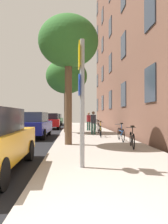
{
  "coord_description": "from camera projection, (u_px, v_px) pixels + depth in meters",
  "views": [
    {
      "loc": [
        -0.15,
        -2.46,
        1.45
      ],
      "look_at": [
        0.63,
        11.17,
        1.65
      ],
      "focal_mm": 33.97,
      "sensor_mm": 36.0,
      "label": 1
    }
  ],
  "objects": [
    {
      "name": "sidewalk",
      "position": [
        87.0,
        132.0,
        17.48
      ],
      "size": [
        4.2,
        38.0,
        0.12
      ],
      "primitive_type": "cube",
      "color": "#9E9389",
      "rests_on": "ground"
    },
    {
      "name": "pedestrian_0",
      "position": [
        93.0,
        121.0,
        14.53
      ],
      "size": [
        0.47,
        0.47,
        1.59
      ],
      "color": "#33594C",
      "rests_on": "sidewalk"
    },
    {
      "name": "sign_post",
      "position": [
        81.0,
        93.0,
        5.41
      ],
      "size": [
        0.16,
        0.6,
        3.28
      ],
      "color": "gray",
      "rests_on": "sidewalk"
    },
    {
      "name": "bicycle_2",
      "position": [
        100.0,
        130.0,
        13.07
      ],
      "size": [
        0.42,
        1.7,
        0.98
      ],
      "color": "black",
      "rests_on": "sidewalk"
    },
    {
      "name": "car_2",
      "position": [
        51.0,
        121.0,
        21.9
      ],
      "size": [
        1.86,
        4.12,
        1.62
      ],
      "color": "red",
      "rests_on": "road_asphalt"
    },
    {
      "name": "road_asphalt",
      "position": [
        18.0,
        133.0,
        17.16
      ],
      "size": [
        7.0,
        38.0,
        0.01
      ],
      "primitive_type": "cube",
      "color": "black",
      "rests_on": "ground"
    },
    {
      "name": "tree_far",
      "position": [
        67.0,
        77.0,
        16.23
      ],
      "size": [
        3.15,
        3.15,
        5.66
      ],
      "color": "#4C3823",
      "rests_on": "sidewalk"
    },
    {
      "name": "bicycle_0",
      "position": [
        132.0,
        139.0,
        8.63
      ],
      "size": [
        0.44,
        1.57,
        0.91
      ],
      "color": "black",
      "rests_on": "sidewalk"
    },
    {
      "name": "pedestrian_1",
      "position": [
        89.0,
        120.0,
        18.28
      ],
      "size": [
        0.49,
        0.49,
        1.56
      ],
      "color": "#33594C",
      "rests_on": "sidewalk"
    },
    {
      "name": "bicycle_5",
      "position": [
        95.0,
        125.0,
        19.47
      ],
      "size": [
        0.42,
        1.73,
        0.97
      ],
      "color": "black",
      "rests_on": "sidewalk"
    },
    {
      "name": "car_3",
      "position": [
        55.0,
        119.0,
        30.2
      ],
      "size": [
        2.04,
        4.43,
        1.62
      ],
      "color": "#19662D",
      "rests_on": "road_asphalt"
    },
    {
      "name": "bicycle_4",
      "position": [
        97.0,
        126.0,
        17.76
      ],
      "size": [
        0.46,
        1.68,
        0.96
      ],
      "color": "black",
      "rests_on": "sidewalk"
    },
    {
      "name": "bicycle_3",
      "position": [
        98.0,
        128.0,
        16.01
      ],
      "size": [
        0.42,
        1.64,
        0.95
      ],
      "color": "black",
      "rests_on": "sidewalk"
    },
    {
      "name": "ground_plane",
      "position": [
        44.0,
        133.0,
        17.28
      ],
      "size": [
        41.8,
        41.8,
        0.0
      ],
      "primitive_type": "plane",
      "color": "#332D28"
    },
    {
      "name": "car_1",
      "position": [
        34.0,
        125.0,
        13.56
      ],
      "size": [
        1.86,
        4.55,
        1.62
      ],
      "color": "navy",
      "rests_on": "road_asphalt"
    },
    {
      "name": "tree_near",
      "position": [
        68.0,
        43.0,
        9.67
      ],
      "size": [
        2.73,
        2.73,
        5.85
      ],
      "color": "brown",
      "rests_on": "sidewalk"
    },
    {
      "name": "traffic_light",
      "position": [
        69.0,
        106.0,
        26.94
      ],
      "size": [
        0.43,
        0.24,
        3.6
      ],
      "color": "black",
      "rests_on": "sidewalk"
    },
    {
      "name": "building_facade",
      "position": [
        119.0,
        22.0,
        17.26
      ],
      "size": [
        0.56,
        27.0,
        18.0
      ],
      "color": "brown",
      "rests_on": "ground"
    },
    {
      "name": "bicycle_1",
      "position": [
        121.0,
        134.0,
        10.93
      ],
      "size": [
        0.42,
        1.75,
        0.94
      ],
      "color": "black",
      "rests_on": "sidewalk"
    }
  ]
}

